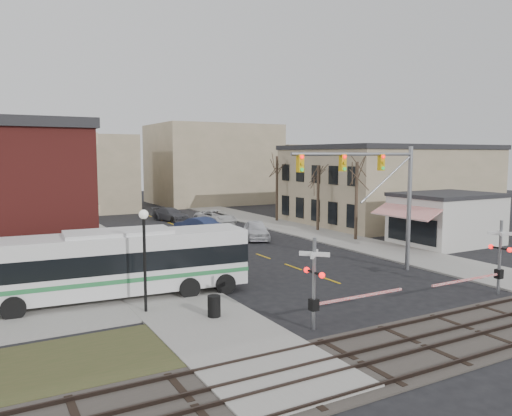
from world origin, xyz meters
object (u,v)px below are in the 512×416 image
Objects in this scene: street_lamp at (144,240)px; pedestrian_far at (147,260)px; car_b at (197,226)px; car_a at (256,230)px; car_d at (171,214)px; car_c at (216,217)px; rr_crossing_west at (322,284)px; traffic_signal_mast at (379,184)px; transit_bus at (119,263)px; trash_bin at (214,306)px; rr_crossing_east at (495,259)px; pedestrian_near at (180,276)px.

street_lamp is 2.57× the size of pedestrian_far.
car_b is 2.64× the size of pedestrian_far.
car_d is at bearing 120.64° from car_a.
rr_crossing_west is at bearing -115.39° from car_c.
traffic_signal_mast is 11.51m from rr_crossing_west.
transit_bus is 13.88× the size of trash_bin.
street_lamp is at bearing -129.42° from car_d.
car_d is (1.07, 10.40, -0.08)m from car_b.
traffic_signal_mast is at bearing 34.84° from rr_crossing_west.
car_b is (11.63, 17.79, -1.10)m from transit_bus.
trash_bin is at bearing 49.01° from car_b.
car_c is at bearing 92.94° from rr_crossing_east.
transit_bus reaches higher than pedestrian_near.
car_c is at bearing -52.95° from pedestrian_near.
rr_crossing_west reaches higher than trash_bin.
car_b is 6.77m from car_c.
car_c is at bearing -150.15° from car_b.
rr_crossing_east is 16.74m from pedestrian_near.
transit_bus is 2.41× the size of rr_crossing_west.
rr_crossing_east is 21.74m from car_a.
rr_crossing_west is 1.16× the size of street_lamp.
traffic_signal_mast is 25.90m from car_c.
transit_bus is at bearing 152.95° from rr_crossing_east.
traffic_signal_mast reaches higher than car_b.
car_d is 2.69× the size of pedestrian_far.
traffic_signal_mast is 13.81m from trash_bin.
rr_crossing_east reaches higher than car_d.
trash_bin is 0.20× the size of car_b.
traffic_signal_mast reaches higher than street_lamp.
traffic_signal_mast is 1.86× the size of car_b.
car_c is (15.96, 22.99, -1.15)m from transit_bus.
car_a is 2.61× the size of pedestrian_far.
pedestrian_near is (-9.78, -29.19, 0.33)m from car_d.
car_d is at bearing 95.13° from traffic_signal_mast.
car_b is 2.63× the size of pedestrian_near.
car_d is at bearing 80.47° from rr_crossing_west.
car_a is 0.97× the size of car_d.
transit_bus is 28.01m from car_c.
car_c is (-1.64, 31.97, -1.20)m from rr_crossing_east.
rr_crossing_west is 2.97× the size of pedestrian_near.
car_d is (12.71, 28.19, -1.19)m from transit_bus.
pedestrian_near is (-14.68, 7.98, -0.91)m from rr_crossing_east.
car_d is (-2.75, 30.62, -4.96)m from traffic_signal_mast.
car_a reaches higher than car_b.
rr_crossing_west is 1.01× the size of car_c.
car_d is at bearing 65.73° from transit_bus.
car_c is at bearing 73.39° from rr_crossing_west.
car_d is 26.38m from pedestrian_far.
rr_crossing_east is 1.11× the size of car_d.
pedestrian_near is at bearing -18.93° from transit_bus.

